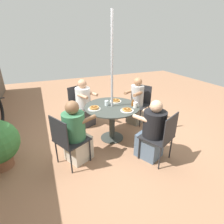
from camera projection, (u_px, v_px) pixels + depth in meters
ground_plane at (112, 138)px, 3.80m from camera, size 12.00×12.00×0.00m
patio_table at (112, 114)px, 3.57m from camera, size 1.11×1.11×0.74m
umbrella_pole at (112, 83)px, 3.31m from camera, size 0.05×0.05×2.45m
patio_chair_north at (67, 138)px, 2.82m from camera, size 0.64×0.64×0.91m
diner_north at (76, 135)px, 2.95m from camera, size 0.54×0.59×1.12m
patio_chair_east at (162, 135)px, 2.91m from camera, size 0.63×0.63×0.91m
diner_east at (152, 133)px, 3.03m from camera, size 0.58×0.54×1.10m
patio_chair_south at (140, 101)px, 4.39m from camera, size 0.64×0.64×0.91m
diner_south at (136, 103)px, 4.26m from camera, size 0.49×0.55×1.15m
patio_chair_west at (80, 103)px, 4.31m from camera, size 0.62×0.62×0.91m
diner_west at (84, 105)px, 4.20m from camera, size 0.58×0.51×1.13m
pancake_plate_a at (127, 110)px, 3.28m from camera, size 0.25×0.25×0.05m
pancake_plate_b at (94, 108)px, 3.35m from camera, size 0.25×0.25×0.06m
pancake_plate_c at (116, 101)px, 3.74m from camera, size 0.25×0.25×0.05m
syrup_bottle at (133, 103)px, 3.50m from camera, size 0.08×0.06×0.13m
coffee_cup at (135, 105)px, 3.41m from camera, size 0.08×0.08×0.11m
drinking_glass_a at (107, 103)px, 3.52m from camera, size 0.08×0.08×0.10m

